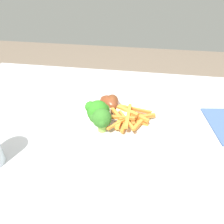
% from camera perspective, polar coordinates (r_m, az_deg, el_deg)
% --- Properties ---
extents(dining_table, '(1.19, 0.80, 0.73)m').
position_cam_1_polar(dining_table, '(0.67, -0.52, -10.98)').
color(dining_table, '#B7B7BC').
rests_on(dining_table, ground_plane).
extents(dinner_plate, '(0.27, 0.27, 0.01)m').
position_cam_1_polar(dinner_plate, '(0.62, 0.00, -1.96)').
color(dinner_plate, white).
rests_on(dinner_plate, dining_table).
extents(broccoli_floret_front, '(0.05, 0.05, 0.06)m').
position_cam_1_polar(broccoli_floret_front, '(0.57, -3.03, -1.19)').
color(broccoli_floret_front, '#839F5D').
rests_on(broccoli_floret_front, dinner_plate).
extents(broccoli_floret_middle, '(0.06, 0.05, 0.07)m').
position_cam_1_polar(broccoli_floret_middle, '(0.55, -3.16, -1.83)').
color(broccoli_floret_middle, '#86BC4E').
rests_on(broccoli_floret_middle, dinner_plate).
extents(broccoli_floret_back, '(0.07, 0.07, 0.07)m').
position_cam_1_polar(broccoli_floret_back, '(0.57, -3.76, 0.34)').
color(broccoli_floret_back, '#80A24B').
rests_on(broccoli_floret_back, dinner_plate).
extents(carrot_fries_pile, '(0.13, 0.13, 0.03)m').
position_cam_1_polar(carrot_fries_pile, '(0.59, 4.75, -1.42)').
color(carrot_fries_pile, orange).
rests_on(carrot_fries_pile, dinner_plate).
extents(chicken_drumstick_near, '(0.11, 0.10, 0.04)m').
position_cam_1_polar(chicken_drumstick_near, '(0.64, -0.55, 2.17)').
color(chicken_drumstick_near, '#4D1E10').
rests_on(chicken_drumstick_near, dinner_plate).
extents(chicken_drumstick_far, '(0.04, 0.11, 0.04)m').
position_cam_1_polar(chicken_drumstick_far, '(0.64, -0.15, 2.30)').
color(chicken_drumstick_far, '#4E2110').
rests_on(chicken_drumstick_far, dinner_plate).
extents(fork, '(0.05, 0.19, 0.00)m').
position_cam_1_polar(fork, '(0.78, 16.66, 4.62)').
color(fork, silver).
rests_on(fork, dining_table).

